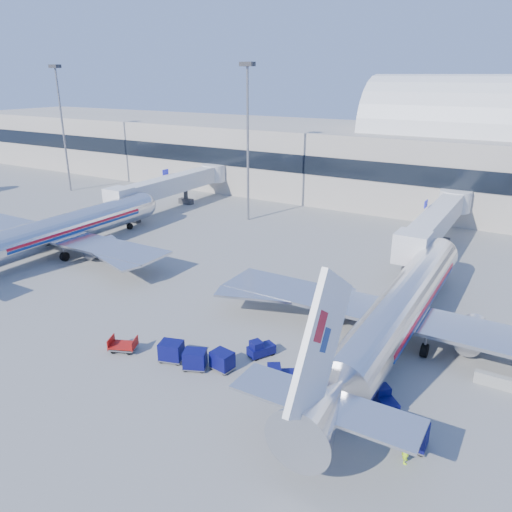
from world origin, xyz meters
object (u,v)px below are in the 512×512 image
Objects in this scene: tug_left at (260,349)px; airliner_main at (398,311)px; ramp_worker at (407,448)px; mast_far_west at (61,110)px; tug_lead at (280,376)px; cart_open_red at (124,346)px; jetbridge_near at (439,219)px; cart_train_a at (222,360)px; jetbridge_mid at (177,183)px; cart_train_c at (171,351)px; mast_west at (248,120)px; airliner_mid at (54,232)px; tug_right at (385,399)px; cart_solo_near at (303,414)px; cart_train_b at (195,359)px; barrier_near at (497,381)px; cart_solo_far at (413,435)px.

airliner_main is at bearing -20.89° from tug_left.
airliner_main is at bearing 5.48° from ramp_worker.
mast_far_west reaches higher than tug_lead.
mast_far_west is at bearing 120.77° from cart_open_red.
jetbridge_near reaches higher than cart_train_a.
jetbridge_mid reaches higher than cart_open_red.
cart_train_c is at bearing -157.53° from cart_train_a.
cart_train_a is (-7.63, -36.95, -3.14)m from jetbridge_near.
mast_far_west and mast_west have the same top height.
cart_open_red is (23.60, -12.49, -2.52)m from airliner_mid.
ramp_worker is at bearing -15.87° from airliner_mid.
mast_far_west is at bearing -179.32° from jetbridge_near.
airliner_mid is (-42.00, 0.00, 0.00)m from airliner_main.
tug_right is at bearing 18.00° from ramp_worker.
tug_lead is 1.08× the size of cart_solo_near.
cart_train_b reaches higher than tug_left.
mast_west reaches higher than barrier_near.
cart_train_c is (-14.12, -11.65, -2.07)m from airliner_main.
cart_train_b is at bearing -21.08° from airliner_mid.
tug_right is (71.84, -34.41, -14.15)m from mast_far_west.
barrier_near is at bearing 91.54° from tug_right.
tug_lead is at bearing -43.06° from jetbridge_mid.
mast_far_west reaches higher than airliner_main.
tug_left is 8.88m from cart_solo_near.
cart_train_b is (-6.46, -1.47, 0.11)m from tug_lead.
tug_right is 12.00m from cart_train_a.
ramp_worker is (22.81, -0.71, 0.58)m from cart_open_red.
cart_train_a reaches higher than tug_left.
cart_train_c is at bearing -33.61° from mast_far_west.
cart_train_b is at bearing 178.59° from cart_solo_far.
jetbridge_near is at bearing 55.75° from cart_train_c.
ramp_worker is (12.97, -5.68, 0.35)m from tug_left.
airliner_main is at bearing 28.64° from tug_lead.
ramp_worker is at bearing -1.22° from cart_train_a.
tug_lead reaches higher than cart_open_red.
cart_open_red is (-20.24, -3.57, -0.24)m from tug_right.
barrier_near is 1.40× the size of cart_train_c.
airliner_main is at bearing -30.64° from jetbridge_mid.
tug_left is at bearing -142.28° from tug_right.
mast_far_west is 1.00× the size of mast_west.
cart_train_a is (-4.64, -0.51, 0.08)m from tug_lead.
mast_west reaches higher than ramp_worker.
mast_far_west is 70.38m from cart_train_b.
airliner_main is 26.43m from jetbridge_near.
mast_far_west reaches higher than cart_train_a.
airliner_main is 8.74m from barrier_near.
airliner_mid is 50.12m from barrier_near.
mast_west is (14.40, -0.81, 10.86)m from jetbridge_mid.
cart_solo_near reaches higher than tug_lead.
cart_solo_near reaches higher than tug_right.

